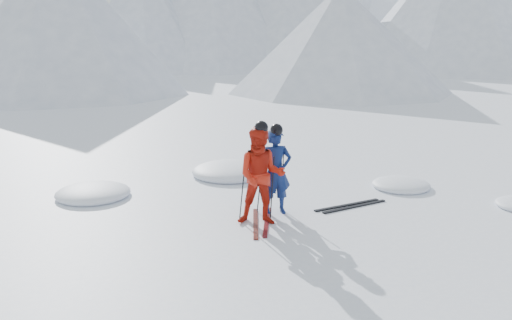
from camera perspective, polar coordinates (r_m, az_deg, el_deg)
name	(u,v)px	position (r m, az deg, el deg)	size (l,w,h in m)	color
ground	(331,208)	(11.78, 7.90, -5.07)	(160.00, 160.00, 0.00)	white
skier_blue	(276,172)	(11.14, 2.13, -1.25)	(0.65, 0.43, 1.79)	#0D1D52
skier_red	(261,176)	(10.51, 0.56, -1.68)	(0.95, 0.74, 1.94)	#B81E0E
pole_blue_left	(260,185)	(11.23, 0.41, -2.68)	(0.02, 0.02, 1.19)	black
pole_blue_right	(282,181)	(11.54, 2.74, -2.27)	(0.02, 0.02, 1.19)	black
pole_red_left	(242,190)	(10.71, -1.44, -3.19)	(0.02, 0.02, 1.30)	black
pole_red_right	(272,188)	(10.85, 1.71, -2.99)	(0.02, 0.02, 1.30)	black
ski_worn_left	(256,223)	(10.76, -0.04, -6.68)	(0.09, 1.70, 0.03)	black
ski_worn_right	(267,222)	(10.84, 1.14, -6.51)	(0.09, 1.70, 0.03)	black
ski_loose_a	(347,205)	(12.01, 9.57, -4.70)	(0.09, 1.70, 0.03)	black
ski_loose_b	(355,207)	(11.94, 10.36, -4.84)	(0.09, 1.70, 0.03)	black
snow_lumps	(242,185)	(13.43, -1.43, -2.63)	(9.95, 6.54, 0.45)	white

